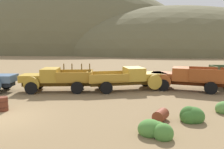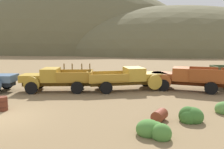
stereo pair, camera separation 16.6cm
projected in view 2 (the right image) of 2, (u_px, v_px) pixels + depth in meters
name	position (u px, v px, depth m)	size (l,w,h in m)	color
ground_plane	(2.00, 118.00, 11.64)	(300.00, 300.00, 0.00)	olive
hill_distant	(77.00, 52.00, 93.55)	(101.41, 59.95, 53.32)	brown
hill_center	(173.00, 53.00, 85.35)	(99.97, 62.91, 34.33)	brown
truck_mustard	(52.00, 79.00, 18.02)	(5.87, 2.73, 2.16)	#593D12
truck_faded_yellow	(132.00, 78.00, 18.60)	(6.89, 3.74, 1.89)	brown
truck_oxide_orange	(183.00, 78.00, 18.49)	(6.15, 3.62, 1.91)	#51220D
oil_drum_foreground	(3.00, 104.00, 12.89)	(0.61, 0.61, 0.83)	#5B2819
oil_drum_tipped	(159.00, 115.00, 11.17)	(0.97, 1.08, 0.60)	brown
bush_front_right	(154.00, 131.00, 9.43)	(1.46, 1.30, 0.85)	#4C8438
bush_back_edge	(190.00, 117.00, 11.14)	(1.24, 1.04, 0.98)	#3D702D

